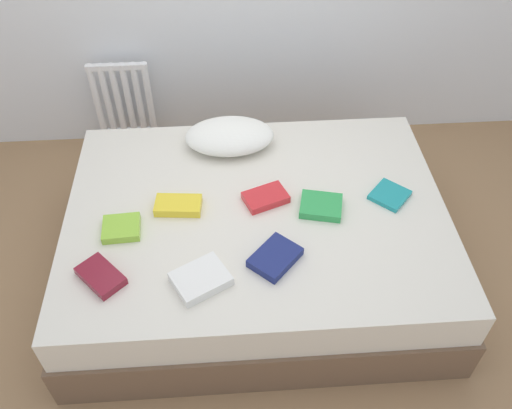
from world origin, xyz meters
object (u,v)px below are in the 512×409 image
(bed, at_px, (257,241))
(textbook_yellow, at_px, (178,205))
(textbook_lime, at_px, (121,228))
(textbook_teal, at_px, (390,195))
(textbook_white, at_px, (201,279))
(radiator, at_px, (123,100))
(textbook_red, at_px, (266,197))
(textbook_green, at_px, (321,206))
(textbook_maroon, at_px, (101,276))
(textbook_navy, at_px, (275,257))
(pillow, at_px, (230,136))

(bed, relative_size, textbook_yellow, 8.49)
(bed, distance_m, textbook_lime, 0.74)
(textbook_teal, bearing_deg, textbook_white, 158.55)
(textbook_lime, bearing_deg, radiator, 93.15)
(textbook_white, bearing_deg, textbook_red, 27.73)
(textbook_green, distance_m, textbook_red, 0.29)
(textbook_green, relative_size, textbook_maroon, 0.94)
(textbook_yellow, bearing_deg, textbook_navy, -33.64)
(textbook_maroon, height_order, textbook_navy, textbook_navy)
(textbook_teal, bearing_deg, pillow, 101.86)
(textbook_green, bearing_deg, textbook_yellow, -171.08)
(textbook_green, xyz_separation_m, textbook_teal, (0.37, 0.06, -0.01))
(textbook_yellow, distance_m, textbook_maroon, 0.54)
(textbook_teal, relative_size, textbook_navy, 0.78)
(pillow, bearing_deg, textbook_green, -50.59)
(textbook_yellow, bearing_deg, textbook_green, 1.11)
(textbook_white, xyz_separation_m, textbook_lime, (-0.39, 0.34, -0.00))
(textbook_green, relative_size, textbook_red, 0.96)
(bed, height_order, pillow, pillow)
(textbook_navy, bearing_deg, textbook_lime, 114.65)
(bed, distance_m, textbook_teal, 0.75)
(radiator, relative_size, textbook_red, 2.53)
(textbook_yellow, bearing_deg, textbook_white, -70.93)
(bed, xyz_separation_m, textbook_maroon, (-0.74, -0.40, 0.27))
(bed, xyz_separation_m, textbook_green, (0.33, -0.02, 0.27))
(textbook_white, bearing_deg, textbook_lime, 110.19)
(bed, bearing_deg, textbook_red, 49.01)
(textbook_yellow, xyz_separation_m, textbook_lime, (-0.28, -0.14, -0.00))
(textbook_navy, bearing_deg, textbook_red, 44.17)
(textbook_teal, bearing_deg, textbook_maroon, 149.11)
(textbook_navy, bearing_deg, textbook_white, 149.06)
(textbook_maroon, distance_m, textbook_white, 0.46)
(textbook_yellow, bearing_deg, radiator, 115.31)
(bed, bearing_deg, textbook_yellow, 175.84)
(textbook_navy, relative_size, textbook_red, 1.04)
(textbook_teal, distance_m, textbook_maroon, 1.51)
(radiator, bearing_deg, textbook_navy, -60.02)
(bed, relative_size, textbook_lime, 11.06)
(radiator, height_order, textbook_red, radiator)
(bed, relative_size, pillow, 3.94)
(radiator, height_order, pillow, radiator)
(radiator, relative_size, textbook_teal, 3.12)
(radiator, bearing_deg, textbook_yellow, -69.95)
(bed, distance_m, textbook_red, 0.28)
(bed, height_order, textbook_maroon, textbook_maroon)
(textbook_maroon, relative_size, textbook_lime, 1.23)
(textbook_lime, bearing_deg, textbook_red, 9.37)
(pillow, distance_m, textbook_green, 0.71)
(textbook_teal, bearing_deg, textbook_yellow, 132.79)
(pillow, xyz_separation_m, textbook_navy, (0.18, -0.87, -0.05))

